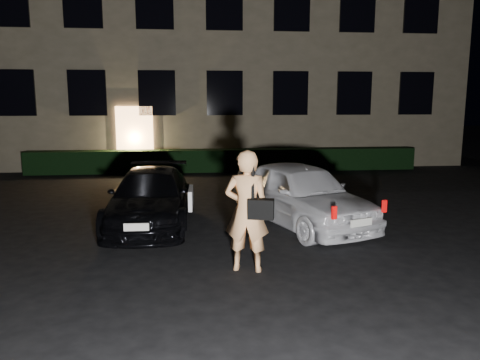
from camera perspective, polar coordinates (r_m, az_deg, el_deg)
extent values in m
plane|color=black|center=(8.10, 4.04, -10.09)|extent=(80.00, 80.00, 0.00)
cube|color=brown|center=(22.77, -2.71, 17.96)|extent=(20.00, 8.00, 12.00)
cube|color=#F7AD67|center=(18.62, -12.69, 4.91)|extent=(1.40, 0.10, 2.50)
cube|color=black|center=(19.53, -25.70, 9.55)|extent=(1.40, 0.10, 1.70)
cube|color=black|center=(18.83, -18.11, 10.05)|extent=(1.40, 0.10, 1.70)
cube|color=black|center=(18.48, -10.08, 10.39)|extent=(1.40, 0.10, 1.70)
cube|color=black|center=(18.49, -1.87, 10.54)|extent=(1.40, 0.10, 1.70)
cube|color=black|center=(18.86, 6.16, 10.47)|extent=(1.40, 0.10, 1.70)
cube|color=black|center=(19.57, 13.75, 10.22)|extent=(1.40, 0.10, 1.70)
cube|color=black|center=(20.59, 20.67, 9.85)|extent=(1.40, 0.10, 1.70)
cube|color=black|center=(19.83, -26.41, 18.81)|extent=(1.40, 0.10, 1.70)
cube|color=black|center=(19.15, -18.65, 19.66)|extent=(1.40, 0.10, 1.70)
cube|color=black|center=(18.80, -10.38, 20.19)|extent=(1.40, 0.10, 1.70)
cube|color=black|center=(18.81, -1.93, 20.33)|extent=(1.40, 0.10, 1.70)
cube|color=black|center=(19.17, 6.35, 20.08)|extent=(1.40, 0.10, 1.70)
cube|color=black|center=(19.87, 14.14, 19.48)|extent=(1.40, 0.10, 1.70)
cube|color=black|center=(20.88, 21.23, 18.65)|extent=(1.40, 0.10, 1.70)
cube|color=black|center=(18.20, -1.73, 2.42)|extent=(15.00, 0.70, 0.85)
imported|color=black|center=(10.56, -10.84, -2.12)|extent=(1.84, 4.23, 1.21)
cube|color=white|center=(9.71, -6.02, -2.16)|extent=(0.11, 0.87, 0.40)
cube|color=silver|center=(8.49, -12.52, -5.62)|extent=(0.44, 0.05, 0.14)
imported|color=white|center=(10.40, 7.40, -1.67)|extent=(2.96, 4.43, 1.40)
cube|color=red|center=(8.49, 11.41, -3.93)|extent=(0.10, 0.08, 0.23)
cube|color=red|center=(9.24, 17.19, -3.07)|extent=(0.10, 0.08, 0.23)
cube|color=silver|center=(8.87, 14.58, -5.03)|extent=(0.45, 0.20, 0.14)
imported|color=tan|center=(7.50, 0.82, -3.79)|extent=(0.82, 0.65, 1.98)
cube|color=black|center=(7.32, 2.57, -3.55)|extent=(0.44, 0.28, 0.31)
cube|color=black|center=(7.29, 1.60, -0.02)|extent=(0.06, 0.08, 0.61)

